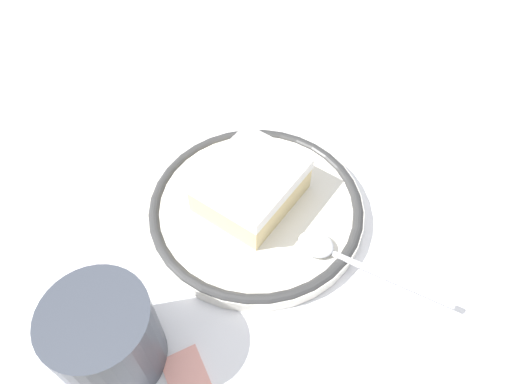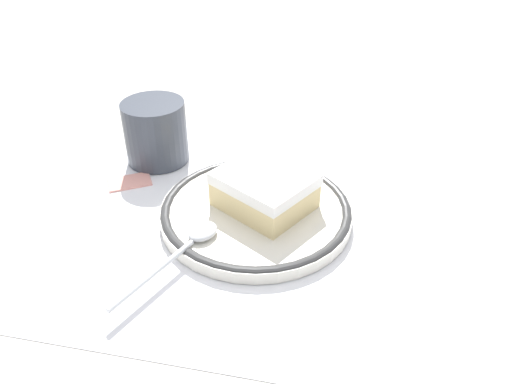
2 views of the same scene
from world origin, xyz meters
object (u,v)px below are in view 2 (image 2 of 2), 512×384
at_px(cake_slice, 265,190).
at_px(sugar_packet, 129,180).
at_px(plate, 256,211).
at_px(cup, 156,136).
at_px(spoon, 191,241).

xyz_separation_m(cake_slice, sugar_packet, (0.17, -0.03, -0.03)).
xyz_separation_m(plate, sugar_packet, (0.16, -0.04, -0.01)).
xyz_separation_m(plate, cup, (0.15, -0.10, 0.03)).
distance_m(plate, spoon, 0.09).
bearing_deg(sugar_packet, cup, -104.45).
xyz_separation_m(spoon, cup, (0.10, -0.17, 0.02)).
distance_m(plate, cup, 0.18).
height_order(plate, cup, cup).
relative_size(plate, spoon, 1.53).
bearing_deg(spoon, cake_slice, -126.23).
bearing_deg(cake_slice, cup, -30.51).
xyz_separation_m(plate, spoon, (0.05, 0.07, 0.01)).
height_order(spoon, cup, cup).
relative_size(cake_slice, cup, 1.53).
distance_m(spoon, sugar_packet, 0.16).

